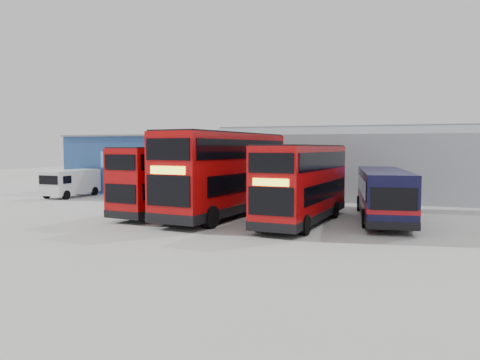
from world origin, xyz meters
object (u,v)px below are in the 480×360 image
Objects in this scene: double_decker_right at (303,184)px; office_block at (146,163)px; double_decker_centre at (226,175)px; panel_van at (71,182)px; double_decker_left at (173,180)px; maintenance_shed at (394,165)px; single_decker_blue at (383,195)px.

office_block is at bearing 147.50° from double_decker_right.
double_decker_centre reaches higher than panel_van.
double_decker_left is at bearing -53.91° from office_block.
maintenance_shed reaches higher than single_decker_blue.
double_decker_right is 4.76m from single_decker_blue.
office_block is 1.17× the size of single_decker_blue.
maintenance_shed is 17.47m from double_decker_centre.
double_decker_left reaches higher than single_decker_blue.
single_decker_blue reaches higher than panel_van.
office_block is at bearing -46.36° from double_decker_left.
panel_van is (-15.70, 5.94, -1.22)m from double_decker_centre.
double_decker_centre reaches higher than double_decker_left.
office_block is 22.09m from maintenance_shed.
double_decker_right is at bearing -3.94° from double_decker_centre.
double_decker_centre is 2.33× the size of panel_van.
double_decker_left is 0.97× the size of double_decker_right.
double_decker_centre is at bearing 174.06° from double_decker_right.
double_decker_right is 1.97× the size of panel_van.
maintenance_shed is 19.47m from double_decker_left.
double_decker_left is 8.37m from double_decker_right.
single_decker_blue is at bearing 37.59° from double_decker_right.
single_decker_blue is (4.00, 2.49, -0.69)m from double_decker_right.
double_decker_centre is at bearing 2.77° from single_decker_blue.
double_decker_left is at bearing -23.49° from panel_van.
double_decker_centre is 1.13× the size of single_decker_blue.
double_decker_right is (4.80, -0.99, -0.36)m from double_decker_centre.
double_decker_centre is (3.50, -0.12, 0.42)m from double_decker_left.
double_decker_centre is at bearing -121.91° from maintenance_shed.
single_decker_blue is (8.80, 1.50, -1.06)m from double_decker_centre.
maintenance_shed reaches higher than double_decker_right.
panel_van is (-20.50, 6.92, -0.85)m from double_decker_right.
double_decker_centre reaches higher than single_decker_blue.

